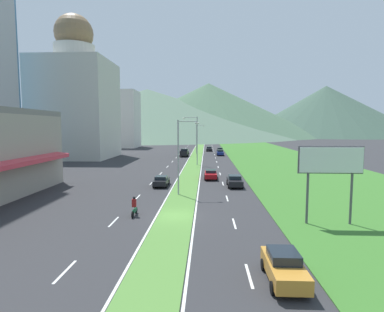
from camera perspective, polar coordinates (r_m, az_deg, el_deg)
The scene contains 52 objects.
ground_plane at distance 28.47m, azimuth -3.03°, elevation -11.02°, with size 600.00×600.00×0.00m, color #2D2D30.
grass_median at distance 87.58m, azimuth 0.88°, elevation 0.18°, with size 3.20×240.00×0.06m, color #518438.
grass_verge_right at distance 89.33m, azimuth 14.20°, elevation 0.11°, with size 24.00×240.00×0.06m, color #387028.
lane_dash_left_1 at distance 19.76m, azimuth -22.30°, elevation -19.06°, with size 0.16×2.80×0.01m, color silver.
lane_dash_left_2 at distance 27.70m, azimuth -14.21°, elevation -11.65°, with size 0.16×2.80×0.01m, color silver.
lane_dash_left_3 at distance 36.17m, azimuth -10.01°, elevation -7.52°, with size 0.16×2.80×0.01m, color silver.
lane_dash_left_4 at distance 44.88m, azimuth -7.46°, elevation -4.95°, with size 0.16×2.80×0.01m, color silver.
lane_dash_left_5 at distance 53.71m, azimuth -5.76°, elevation -3.22°, with size 0.16×2.80×0.01m, color silver.
lane_dash_left_6 at distance 62.61m, azimuth -4.54°, elevation -1.97°, with size 0.16×2.80×0.01m, color silver.
lane_dash_left_7 at distance 71.55m, azimuth -3.63°, elevation -1.04°, with size 0.16×2.80×0.01m, color silver.
lane_dash_left_8 at distance 80.52m, azimuth -2.92°, elevation -0.31°, with size 0.16×2.80×0.01m, color silver.
lane_dash_left_9 at distance 89.51m, azimuth -2.35°, elevation 0.27°, with size 0.16×2.80×0.01m, color silver.
lane_dash_left_10 at distance 98.52m, azimuth -1.89°, elevation 0.75°, with size 0.16×2.80×0.01m, color silver.
lane_dash_left_11 at distance 107.54m, azimuth -1.50°, elevation 1.14°, with size 0.16×2.80×0.01m, color silver.
lane_dash_left_12 at distance 116.56m, azimuth -1.18°, elevation 1.48°, with size 0.16×2.80×0.01m, color silver.
lane_dash_left_13 at distance 125.59m, azimuth -0.90°, elevation 1.76°, with size 0.16×2.80×0.01m, color silver.
lane_dash_left_14 at distance 134.63m, azimuth -0.66°, elevation 2.01°, with size 0.16×2.80×0.01m, color silver.
lane_dash_right_1 at distance 18.28m, azimuth 10.46°, elevation -20.82°, with size 0.16×2.80×0.01m, color silver.
lane_dash_right_2 at distance 26.66m, azimuth 7.78°, elevation -12.20°, with size 0.16×2.80×0.01m, color silver.
lane_dash_right_3 at distance 35.39m, azimuth 6.48°, elevation -7.76°, with size 0.16×2.80×0.01m, color silver.
lane_dash_right_4 at distance 44.25m, azimuth 5.70°, elevation -5.08°, with size 0.16×2.80×0.01m, color silver.
lane_dash_right_5 at distance 53.19m, azimuth 5.19°, elevation -3.30°, with size 0.16×2.80×0.01m, color silver.
lane_dash_right_6 at distance 62.16m, azimuth 4.83°, elevation -2.03°, with size 0.16×2.80×0.01m, color silver.
lane_dash_right_7 at distance 71.16m, azimuth 4.56°, elevation -1.08°, with size 0.16×2.80×0.01m, color silver.
lane_dash_right_8 at distance 80.17m, azimuth 4.35°, elevation -0.34°, with size 0.16×2.80×0.01m, color silver.
lane_dash_right_9 at distance 89.20m, azimuth 4.19°, elevation 0.24°, with size 0.16×2.80×0.01m, color silver.
lane_dash_right_10 at distance 98.23m, azimuth 4.05°, elevation 0.72°, with size 0.16×2.80×0.01m, color silver.
lane_dash_right_11 at distance 107.27m, azimuth 3.94°, elevation 1.12°, with size 0.16×2.80×0.01m, color silver.
lane_dash_right_12 at distance 116.32m, azimuth 3.84°, elevation 1.46°, with size 0.16×2.80×0.01m, color silver.
lane_dash_right_13 at distance 125.37m, azimuth 3.76°, elevation 1.74°, with size 0.16×2.80×0.01m, color silver.
lane_dash_right_14 at distance 134.42m, azimuth 3.69°, elevation 1.99°, with size 0.16×2.80×0.01m, color silver.
edge_line_median_left at distance 87.65m, azimuth -0.27°, elevation 0.17°, with size 0.16×240.00×0.01m, color silver.
edge_line_median_right at distance 87.54m, azimuth 2.02°, elevation 0.16°, with size 0.16×240.00×0.01m, color silver.
domed_building at distance 85.95m, azimuth -20.52°, elevation 9.55°, with size 17.92×17.92×36.14m.
midrise_colored at distance 123.56m, azimuth -12.79°, elevation 6.61°, with size 12.33×12.33×21.73m, color silver.
hill_far_left at distance 254.20m, azimuth -8.17°, elevation 7.84°, with size 239.60×239.60×37.87m, color #516B56.
hill_far_center at distance 258.16m, azimuth 3.06°, elevation 8.46°, with size 177.55×177.55×43.35m, color #47664C.
hill_far_right at distance 288.58m, azimuth 23.34°, elevation 7.59°, with size 146.23×146.23×42.24m, color #3D5647.
street_lamp_near at distance 36.21m, azimuth -2.11°, elevation 0.68°, with size 2.58×0.31×8.82m.
street_lamp_mid at distance 64.43m, azimuth 0.67°, elevation 3.42°, with size 3.19×0.48×10.10m.
street_lamp_far at distance 92.79m, azimuth 0.99°, elevation 3.53°, with size 2.66×0.40×8.62m.
billboard_roadside at distance 27.52m, azimuth 24.17°, elevation -1.45°, with size 5.24×0.28×6.50m.
car_0 at distance 97.10m, azimuth 5.17°, elevation 1.11°, with size 1.94×4.27×1.48m.
car_1 at distance 42.32m, azimuth -5.66°, elevation -4.56°, with size 1.92×4.20×1.42m.
car_2 at distance 86.91m, azimuth 5.20°, elevation 0.62°, with size 1.93×4.46×1.59m.
car_3 at distance 42.21m, azimuth 7.86°, elevation -4.56°, with size 2.02×4.38×1.51m.
car_4 at distance 48.05m, azimuth 3.46°, elevation -3.36°, with size 1.98×4.69×1.38m.
car_5 at distance 17.77m, azimuth 16.56°, elevation -18.90°, with size 1.87×4.11×1.59m.
car_6 at distance 101.97m, azimuth 3.17°, elevation 1.32°, with size 1.91×4.32×1.47m.
car_7 at distance 92.61m, azimuth -1.22°, elevation 0.92°, with size 1.88×4.20×1.48m.
pickup_truck_0 at distance 83.83m, azimuth -1.45°, elevation 0.59°, with size 2.18×5.40×2.00m.
motorcycle_rider at distance 28.85m, azimuth -10.57°, elevation -9.35°, with size 0.36×2.00×1.80m.
Camera 1 is at (2.76, -27.16, 8.06)m, focal length 28.98 mm.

